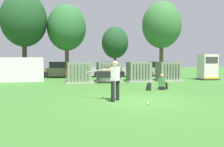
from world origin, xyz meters
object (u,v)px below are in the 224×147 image
(transformer_west, at_px, (79,73))
(transformer_east, at_px, (168,72))
(park_bench, at_px, (109,76))
(seated_spectator, at_px, (163,83))
(parked_car_leftmost, at_px, (59,70))
(transformer_mid_west, at_px, (108,72))
(batter, at_px, (114,78))
(parked_car_right_of_center, at_px, (158,69))
(backpack, at_px, (149,87))
(parked_car_left_of_center, at_px, (109,70))
(generator_enclosure, at_px, (208,67))
(transformer_mid_east, at_px, (139,72))
(sports_ball, at_px, (148,103))

(transformer_west, relative_size, transformer_east, 1.00)
(park_bench, bearing_deg, seated_spectator, -62.10)
(parked_car_leftmost, bearing_deg, seated_spectator, -62.85)
(transformer_mid_west, bearing_deg, parked_car_leftmost, 122.09)
(batter, xyz_separation_m, parked_car_right_of_center, (8.49, 15.61, -0.22))
(backpack, relative_size, parked_car_left_of_center, 0.10)
(parked_car_left_of_center, bearing_deg, seated_spectator, -85.72)
(generator_enclosure, relative_size, parked_car_right_of_center, 0.54)
(parked_car_right_of_center, bearing_deg, transformer_mid_east, -123.57)
(batter, height_order, parked_car_left_of_center, batter)
(batter, relative_size, parked_car_left_of_center, 0.40)
(seated_spectator, bearing_deg, transformer_mid_west, 111.00)
(transformer_east, relative_size, seated_spectator, 2.18)
(transformer_mid_east, xyz_separation_m, seated_spectator, (-0.32, -5.56, -0.41))
(generator_enclosure, distance_m, parked_car_left_of_center, 10.02)
(batter, distance_m, parked_car_right_of_center, 17.77)
(generator_enclosure, bearing_deg, batter, -138.81)
(parked_car_right_of_center, bearing_deg, batter, -118.54)
(transformer_mid_west, distance_m, parked_car_right_of_center, 9.56)
(transformer_east, bearing_deg, sports_ball, -118.87)
(transformer_mid_west, distance_m, backpack, 6.06)
(transformer_mid_east, relative_size, park_bench, 1.14)
(transformer_west, height_order, parked_car_left_of_center, same)
(parked_car_right_of_center, bearing_deg, transformer_mid_west, -136.93)
(transformer_mid_west, xyz_separation_m, seated_spectator, (2.21, -5.75, -0.41))
(batter, xyz_separation_m, parked_car_left_of_center, (2.80, 15.50, -0.22))
(sports_ball, bearing_deg, seated_spectator, 59.89)
(transformer_mid_east, distance_m, parked_car_leftmost, 9.37)
(generator_enclosure, bearing_deg, transformer_mid_east, -175.72)
(backpack, bearing_deg, transformer_east, 56.02)
(sports_ball, bearing_deg, transformer_mid_east, 73.84)
(transformer_west, xyz_separation_m, park_bench, (2.23, -0.89, -0.25))
(parked_car_leftmost, xyz_separation_m, parked_car_left_of_center, (5.36, -0.06, 0.00))
(transformer_east, height_order, generator_enclosure, generator_enclosure)
(transformer_east, bearing_deg, generator_enclosure, 5.92)
(parked_car_right_of_center, bearing_deg, backpack, -114.64)
(generator_enclosure, distance_m, sports_ball, 14.28)
(transformer_mid_east, bearing_deg, backpack, -102.30)
(park_bench, bearing_deg, sports_ball, -91.27)
(transformer_east, distance_m, generator_enclosure, 4.08)
(transformer_mid_west, bearing_deg, seated_spectator, -69.00)
(parked_car_left_of_center, relative_size, parked_car_right_of_center, 1.01)
(batter, xyz_separation_m, seated_spectator, (3.71, 3.33, -0.60))
(parked_car_left_of_center, bearing_deg, parked_car_right_of_center, 1.10)
(park_bench, xyz_separation_m, parked_car_right_of_center, (7.16, 7.78, 0.22))
(transformer_west, relative_size, batter, 1.21)
(backpack, bearing_deg, parked_car_right_of_center, 65.36)
(backpack, bearing_deg, transformer_west, 123.65)
(batter, distance_m, parked_car_left_of_center, 15.75)
(transformer_mid_east, height_order, park_bench, transformer_mid_east)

